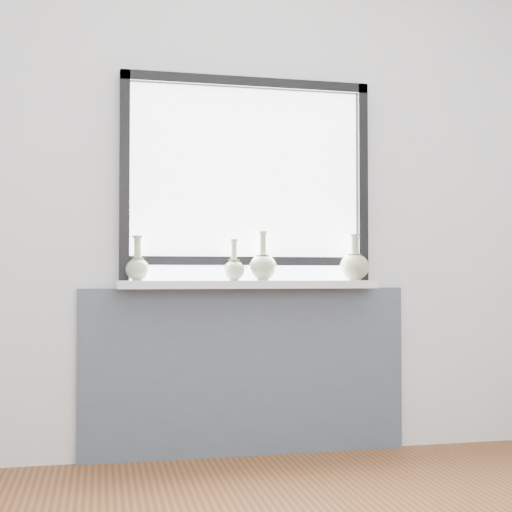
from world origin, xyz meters
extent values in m
cube|color=silver|center=(0.00, 1.81, 1.30)|extent=(3.60, 0.02, 2.60)
cube|color=#48525E|center=(0.00, 1.78, 0.43)|extent=(1.70, 0.03, 0.86)
cube|color=silver|center=(0.00, 1.71, 0.88)|extent=(1.32, 0.18, 0.04)
cube|color=black|center=(-0.62, 1.76, 1.43)|extent=(0.05, 0.06, 1.05)
cube|color=black|center=(0.62, 1.76, 1.43)|extent=(0.05, 0.06, 1.05)
cube|color=black|center=(0.00, 1.76, 1.92)|extent=(1.30, 0.06, 0.05)
cube|color=black|center=(0.00, 1.76, 1.00)|extent=(1.20, 0.05, 0.04)
cube|color=white|center=(0.00, 1.79, 1.40)|extent=(1.20, 0.01, 1.00)
cylinder|color=#9EA984|center=(-0.56, 1.72, 0.90)|extent=(0.05, 0.05, 0.01)
ellipsoid|color=#9EA984|center=(-0.56, 1.72, 0.95)|extent=(0.12, 0.12, 0.11)
cone|color=#9EA984|center=(-0.56, 1.72, 1.00)|extent=(0.07, 0.07, 0.03)
cylinder|color=#9EA984|center=(-0.56, 1.72, 1.05)|extent=(0.04, 0.04, 0.12)
cylinder|color=#9EA984|center=(-0.56, 1.72, 1.12)|extent=(0.06, 0.06, 0.01)
cylinder|color=#9EA984|center=(-0.08, 1.71, 0.90)|extent=(0.05, 0.05, 0.01)
ellipsoid|color=#9EA984|center=(-0.08, 1.71, 0.95)|extent=(0.11, 0.11, 0.10)
cone|color=#9EA984|center=(-0.08, 1.71, 0.99)|extent=(0.06, 0.06, 0.03)
cylinder|color=#9EA984|center=(-0.08, 1.71, 1.04)|extent=(0.03, 0.03, 0.11)
cylinder|color=#9EA984|center=(-0.08, 1.71, 1.10)|extent=(0.05, 0.05, 0.01)
cylinder|color=#9EA984|center=(0.07, 1.72, 0.90)|extent=(0.06, 0.06, 0.01)
ellipsoid|color=#9EA984|center=(0.07, 1.72, 0.97)|extent=(0.14, 0.14, 0.13)
cone|color=#9EA984|center=(0.07, 1.72, 1.02)|extent=(0.08, 0.08, 0.03)
cylinder|color=#9EA984|center=(0.07, 1.72, 1.08)|extent=(0.04, 0.04, 0.13)
cylinder|color=#9EA984|center=(0.07, 1.72, 1.15)|extent=(0.06, 0.06, 0.01)
cylinder|color=#9EA984|center=(0.56, 1.70, 0.90)|extent=(0.07, 0.07, 0.01)
ellipsoid|color=#9EA984|center=(0.56, 1.70, 0.97)|extent=(0.15, 0.15, 0.14)
cone|color=#9EA984|center=(0.56, 1.70, 1.02)|extent=(0.08, 0.08, 0.03)
cylinder|color=#9EA984|center=(0.56, 1.70, 1.08)|extent=(0.04, 0.04, 0.11)
cylinder|color=#9EA984|center=(0.56, 1.70, 1.14)|extent=(0.06, 0.06, 0.01)
camera|label=1|loc=(-0.74, -1.83, 0.92)|focal=50.00mm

